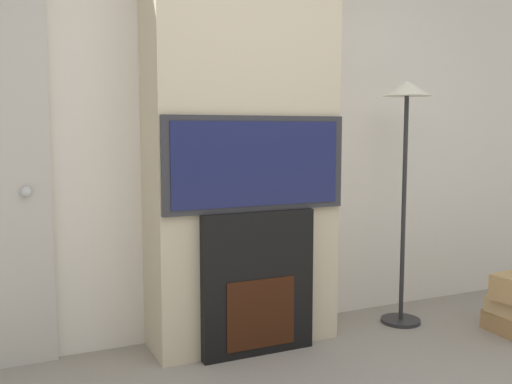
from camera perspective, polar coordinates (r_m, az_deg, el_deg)
The scene contains 5 objects.
wall_back at distance 3.72m, azimuth -2.90°, elevation 6.54°, with size 6.00×0.06×2.70m.
chimney_breast at distance 3.50m, azimuth -1.44°, elevation 6.57°, with size 1.15×0.41×2.70m.
fireplace at distance 3.43m, azimuth 0.01°, elevation -9.05°, with size 0.70×0.15×0.86m.
television at distance 3.31m, azimuth 0.02°, elevation 2.85°, with size 1.14×0.07×0.55m.
floor_lamp at distance 3.96m, azimuth 14.75°, elevation 5.59°, with size 0.32×0.32×1.65m.
Camera 1 is at (-1.39, -1.42, 1.33)m, focal length 40.00 mm.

